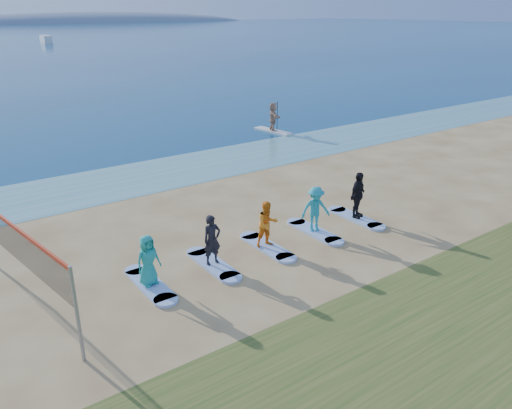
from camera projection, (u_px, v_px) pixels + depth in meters
ground at (321, 242)px, 17.66m from camera, size 600.00×600.00×0.00m
shallow_water at (182, 169)px, 25.59m from camera, size 600.00×600.00×0.00m
island_ridge at (96, 22)px, 295.97m from camera, size 220.00×56.00×18.00m
paddleboard at (273, 131)px, 33.30m from camera, size 1.09×3.07×0.12m
paddleboarder at (273, 117)px, 32.95m from camera, size 1.12×1.79×1.84m
boat_offshore_b at (46, 43)px, 119.09m from camera, size 2.25×6.46×1.69m
surfboard_0 at (150, 285)px, 14.83m from camera, size 0.70×2.20×0.09m
student_0 at (148, 260)px, 14.53m from camera, size 0.83×0.62×1.56m
surfboard_1 at (213, 264)px, 16.01m from camera, size 0.70×2.20×0.09m
student_1 at (212, 240)px, 15.69m from camera, size 0.61×0.41×1.64m
surfboard_2 at (267, 247)px, 17.19m from camera, size 0.70×2.20×0.09m
student_2 at (267, 224)px, 16.88m from camera, size 0.86×0.71×1.61m
surfboard_3 at (314, 231)px, 18.37m from camera, size 0.70×2.20×0.09m
student_3 at (315, 209)px, 18.04m from camera, size 1.24×0.96×1.69m
surfboard_4 at (356, 218)px, 19.55m from camera, size 0.70×2.20×0.09m
student_4 at (358, 195)px, 19.20m from camera, size 1.15×0.76×1.82m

